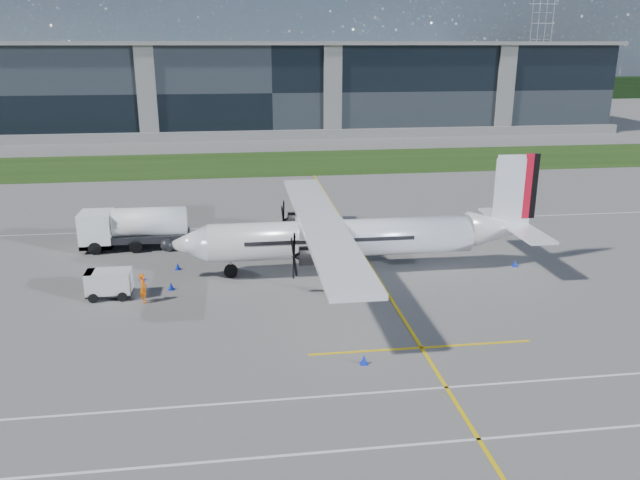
{
  "coord_description": "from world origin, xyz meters",
  "views": [
    {
      "loc": [
        -6.23,
        -34.49,
        15.23
      ],
      "look_at": [
        -1.03,
        3.98,
        2.99
      ],
      "focal_mm": 35.0,
      "sensor_mm": 36.0,
      "label": 1
    }
  ],
  "objects_px": {
    "safety_cone_stbdwing": "(309,218)",
    "safety_cone_portwing": "(364,360)",
    "pylon_east": "(540,45)",
    "safety_cone_fwd": "(142,277)",
    "baggage_tug": "(109,284)",
    "ground_crew_person": "(143,286)",
    "fuel_tanker_truck": "(127,228)",
    "safety_cone_nose_port": "(171,286)",
    "turboprop_aircraft": "(356,216)",
    "safety_cone_nose_stbd": "(178,266)",
    "safety_cone_tail": "(515,263)"
  },
  "relations": [
    {
      "from": "safety_cone_stbdwing",
      "to": "safety_cone_portwing",
      "type": "bearing_deg",
      "value": -90.91
    },
    {
      "from": "safety_cone_portwing",
      "to": "pylon_east",
      "type": "bearing_deg",
      "value": 61.52
    },
    {
      "from": "safety_cone_fwd",
      "to": "baggage_tug",
      "type": "bearing_deg",
      "value": -120.41
    },
    {
      "from": "safety_cone_stbdwing",
      "to": "pylon_east",
      "type": "bearing_deg",
      "value": 56.99
    },
    {
      "from": "ground_crew_person",
      "to": "baggage_tug",
      "type": "bearing_deg",
      "value": 48.4
    },
    {
      "from": "fuel_tanker_truck",
      "to": "ground_crew_person",
      "type": "height_order",
      "value": "fuel_tanker_truck"
    },
    {
      "from": "ground_crew_person",
      "to": "safety_cone_nose_port",
      "type": "xyz_separation_m",
      "value": [
        1.45,
        1.87,
        -0.83
      ]
    },
    {
      "from": "turboprop_aircraft",
      "to": "safety_cone_nose_stbd",
      "type": "height_order",
      "value": "turboprop_aircraft"
    },
    {
      "from": "fuel_tanker_truck",
      "to": "safety_cone_nose_stbd",
      "type": "relative_size",
      "value": 17.06
    },
    {
      "from": "safety_cone_fwd",
      "to": "safety_cone_tail",
      "type": "bearing_deg",
      "value": -1.6
    },
    {
      "from": "fuel_tanker_truck",
      "to": "baggage_tug",
      "type": "bearing_deg",
      "value": -87.65
    },
    {
      "from": "safety_cone_nose_port",
      "to": "safety_cone_nose_stbd",
      "type": "relative_size",
      "value": 1.0
    },
    {
      "from": "pylon_east",
      "to": "fuel_tanker_truck",
      "type": "height_order",
      "value": "pylon_east"
    },
    {
      "from": "baggage_tug",
      "to": "safety_cone_nose_port",
      "type": "bearing_deg",
      "value": 11.39
    },
    {
      "from": "safety_cone_nose_stbd",
      "to": "safety_cone_portwing",
      "type": "bearing_deg",
      "value": -55.75
    },
    {
      "from": "safety_cone_nose_port",
      "to": "safety_cone_stbdwing",
      "type": "height_order",
      "value": "same"
    },
    {
      "from": "safety_cone_stbdwing",
      "to": "safety_cone_nose_stbd",
      "type": "xyz_separation_m",
      "value": [
        -10.72,
        -11.43,
        0.0
      ]
    },
    {
      "from": "pylon_east",
      "to": "safety_cone_fwd",
      "type": "relative_size",
      "value": 60.0
    },
    {
      "from": "turboprop_aircraft",
      "to": "ground_crew_person",
      "type": "bearing_deg",
      "value": -165.31
    },
    {
      "from": "turboprop_aircraft",
      "to": "pylon_east",
      "type": "bearing_deg",
      "value": 59.98
    },
    {
      "from": "safety_cone_stbdwing",
      "to": "safety_cone_nose_port",
      "type": "bearing_deg",
      "value": -125.45
    },
    {
      "from": "fuel_tanker_truck",
      "to": "safety_cone_portwing",
      "type": "bearing_deg",
      "value": -54.8
    },
    {
      "from": "safety_cone_nose_port",
      "to": "safety_cone_fwd",
      "type": "height_order",
      "value": "same"
    },
    {
      "from": "pylon_east",
      "to": "fuel_tanker_truck",
      "type": "relative_size",
      "value": 3.52
    },
    {
      "from": "baggage_tug",
      "to": "safety_cone_nose_stbd",
      "type": "height_order",
      "value": "baggage_tug"
    },
    {
      "from": "baggage_tug",
      "to": "safety_cone_portwing",
      "type": "xyz_separation_m",
      "value": [
        14.1,
        -10.6,
        -0.62
      ]
    },
    {
      "from": "baggage_tug",
      "to": "safety_cone_tail",
      "type": "distance_m",
      "value": 27.76
    },
    {
      "from": "safety_cone_nose_stbd",
      "to": "safety_cone_fwd",
      "type": "height_order",
      "value": "same"
    },
    {
      "from": "baggage_tug",
      "to": "ground_crew_person",
      "type": "xyz_separation_m",
      "value": [
        2.23,
        -1.13,
        0.2
      ]
    },
    {
      "from": "ground_crew_person",
      "to": "safety_cone_nose_stbd",
      "type": "relative_size",
      "value": 4.3
    },
    {
      "from": "safety_cone_tail",
      "to": "baggage_tug",
      "type": "bearing_deg",
      "value": -175.93
    },
    {
      "from": "safety_cone_nose_port",
      "to": "safety_cone_portwing",
      "type": "bearing_deg",
      "value": -47.42
    },
    {
      "from": "pylon_east",
      "to": "turboprop_aircraft",
      "type": "relative_size",
      "value": 1.12
    },
    {
      "from": "pylon_east",
      "to": "baggage_tug",
      "type": "relative_size",
      "value": 10.33
    },
    {
      "from": "pylon_east",
      "to": "turboprop_aircraft",
      "type": "bearing_deg",
      "value": -120.02
    },
    {
      "from": "ground_crew_person",
      "to": "safety_cone_tail",
      "type": "bearing_deg",
      "value": -97.77
    },
    {
      "from": "turboprop_aircraft",
      "to": "safety_cone_portwing",
      "type": "xyz_separation_m",
      "value": [
        -2.01,
        -13.11,
        -3.76
      ]
    },
    {
      "from": "safety_cone_nose_stbd",
      "to": "safety_cone_fwd",
      "type": "distance_m",
      "value": 2.87
    },
    {
      "from": "safety_cone_nose_port",
      "to": "safety_cone_portwing",
      "type": "distance_m",
      "value": 15.4
    },
    {
      "from": "safety_cone_stbdwing",
      "to": "safety_cone_nose_stbd",
      "type": "height_order",
      "value": "same"
    },
    {
      "from": "fuel_tanker_truck",
      "to": "safety_cone_stbdwing",
      "type": "height_order",
      "value": "fuel_tanker_truck"
    },
    {
      "from": "safety_cone_stbdwing",
      "to": "safety_cone_fwd",
      "type": "bearing_deg",
      "value": -134.28
    },
    {
      "from": "baggage_tug",
      "to": "safety_cone_nose_port",
      "type": "relative_size",
      "value": 5.81
    },
    {
      "from": "turboprop_aircraft",
      "to": "fuel_tanker_truck",
      "type": "relative_size",
      "value": 3.13
    },
    {
      "from": "baggage_tug",
      "to": "safety_cone_fwd",
      "type": "relative_size",
      "value": 5.81
    },
    {
      "from": "safety_cone_stbdwing",
      "to": "fuel_tanker_truck",
      "type": "bearing_deg",
      "value": -158.11
    },
    {
      "from": "safety_cone_stbdwing",
      "to": "safety_cone_tail",
      "type": "relative_size",
      "value": 1.0
    },
    {
      "from": "turboprop_aircraft",
      "to": "baggage_tug",
      "type": "relative_size",
      "value": 9.19
    },
    {
      "from": "baggage_tug",
      "to": "safety_cone_portwing",
      "type": "height_order",
      "value": "baggage_tug"
    },
    {
      "from": "safety_cone_nose_port",
      "to": "safety_cone_tail",
      "type": "distance_m",
      "value": 24.04
    }
  ]
}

